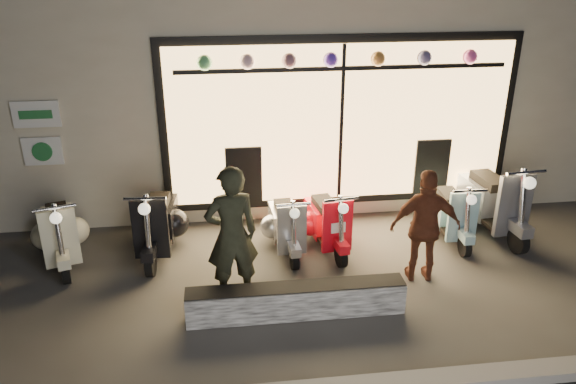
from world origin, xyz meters
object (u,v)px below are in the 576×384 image
object	(u,v)px
graffiti_barrier	(296,301)
man	(232,235)
scooter_red	(325,220)
woman	(425,227)
scooter_silver	(285,224)

from	to	relation	value
graffiti_barrier	man	size ratio (longest dim) A/B	1.47
scooter_red	woman	bearing A→B (deg)	-53.70
graffiti_barrier	scooter_silver	world-z (taller)	scooter_silver
graffiti_barrier	scooter_red	size ratio (longest dim) A/B	1.93
woman	scooter_red	bearing A→B (deg)	-39.29
graffiti_barrier	man	xyz separation A→B (m)	(-0.71, 0.46, 0.67)
scooter_silver	woman	size ratio (longest dim) A/B	0.83
scooter_red	man	distance (m)	1.93
man	woman	world-z (taller)	man
graffiti_barrier	scooter_red	xyz separation A→B (m)	(0.67, 1.71, 0.18)
scooter_silver	man	world-z (taller)	man
scooter_silver	woman	bearing A→B (deg)	-36.91
man	scooter_red	bearing A→B (deg)	-148.91
scooter_silver	woman	xyz separation A→B (m)	(1.66, -1.09, 0.40)
scooter_silver	woman	distance (m)	2.02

